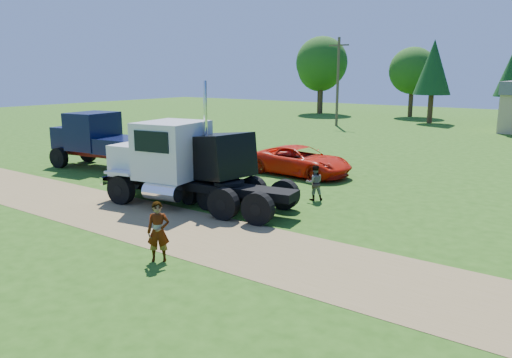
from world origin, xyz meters
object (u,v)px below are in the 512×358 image
Objects in this scene: navy_truck at (102,140)px; orange_pickup at (301,161)px; black_dump_truck at (190,159)px; spectator_a at (158,232)px; white_semi_tractor at (174,163)px.

orange_pickup is (10.42, 5.15, -0.87)m from navy_truck.
spectator_a is at bearing -44.26° from black_dump_truck.
black_dump_truck is 9.05m from navy_truck.
navy_truck is 4.18× the size of spectator_a.
black_dump_truck is 0.96× the size of navy_truck.
navy_truck is 15.97m from spectator_a.
black_dump_truck reaches higher than orange_pickup.
white_semi_tractor is 6.83m from spectator_a.
white_semi_tractor is 1.35m from black_dump_truck.
white_semi_tractor is at bearing 91.43° from spectator_a.
black_dump_truck is 8.04m from spectator_a.
navy_truck is (-9.16, 3.21, -0.12)m from white_semi_tractor.
navy_truck is at bearing 108.89° from spectator_a.
white_semi_tractor reaches higher than orange_pickup.
white_semi_tractor is 8.51m from orange_pickup.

